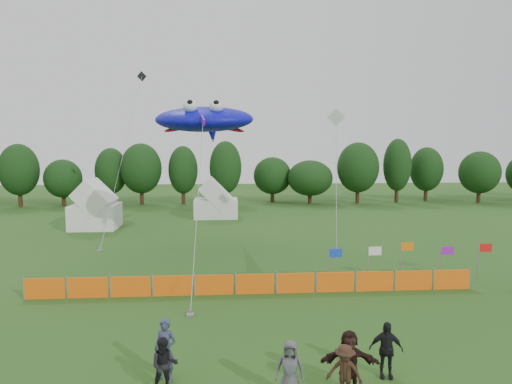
{
  "coord_description": "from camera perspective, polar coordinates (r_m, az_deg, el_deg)",
  "views": [
    {
      "loc": [
        -1.51,
        -13.89,
        7.07
      ],
      "look_at": [
        0.0,
        6.0,
        5.2
      ],
      "focal_mm": 32.0,
      "sensor_mm": 36.0,
      "label": 1
    }
  ],
  "objects": [
    {
      "name": "ground",
      "position": [
        15.66,
        1.79,
        -21.48
      ],
      "size": [
        160.0,
        160.0,
        0.0
      ],
      "primitive_type": "plane",
      "color": "#234C16",
      "rests_on": "ground"
    },
    {
      "name": "treeline",
      "position": [
        58.98,
        -1.31,
        2.54
      ],
      "size": [
        104.57,
        8.78,
        8.36
      ],
      "color": "#382314",
      "rests_on": "ground"
    },
    {
      "name": "tent_left",
      "position": [
        43.31,
        -19.45,
        -1.96
      ],
      "size": [
        4.02,
        4.02,
        3.55
      ],
      "color": "white",
      "rests_on": "ground"
    },
    {
      "name": "tent_right",
      "position": [
        47.53,
        -5.04,
        -1.27
      ],
      "size": [
        4.51,
        3.61,
        3.19
      ],
      "color": "white",
      "rests_on": "ground"
    },
    {
      "name": "barrier_fence",
      "position": [
        22.77,
        -0.14,
        -11.42
      ],
      "size": [
        21.9,
        0.06,
        1.0
      ],
      "color": "#FE630E",
      "rests_on": "ground"
    },
    {
      "name": "flag_row",
      "position": [
        25.42,
        18.38,
        -7.82
      ],
      "size": [
        8.73,
        0.72,
        2.14
      ],
      "color": "gray",
      "rests_on": "ground"
    },
    {
      "name": "spectator_a",
      "position": [
        15.0,
        -11.28,
        -18.76
      ],
      "size": [
        0.81,
        0.66,
        1.93
      ],
      "primitive_type": "imported",
      "rotation": [
        0.0,
        0.0,
        -0.32
      ],
      "color": "#343A57",
      "rests_on": "ground"
    },
    {
      "name": "spectator_b",
      "position": [
        14.39,
        -11.38,
        -20.49
      ],
      "size": [
        0.87,
        0.72,
        1.64
      ],
      "primitive_type": "imported",
      "rotation": [
        0.0,
        0.0,
        0.13
      ],
      "color": "black",
      "rests_on": "ground"
    },
    {
      "name": "spectator_c",
      "position": [
        14.0,
        11.05,
        -21.3
      ],
      "size": [
        1.21,
        1.04,
        1.63
      ],
      "primitive_type": "imported",
      "rotation": [
        0.0,
        0.0,
        -0.51
      ],
      "color": "#362015",
      "rests_on": "ground"
    },
    {
      "name": "spectator_d",
      "position": [
        15.48,
        15.94,
        -18.41
      ],
      "size": [
        1.1,
        0.61,
        1.77
      ],
      "primitive_type": "imported",
      "rotation": [
        0.0,
        0.0,
        -0.18
      ],
      "color": "black",
      "rests_on": "ground"
    },
    {
      "name": "spectator_e",
      "position": [
        13.91,
        4.26,
        -21.24
      ],
      "size": [
        0.91,
        0.69,
        1.69
      ],
      "primitive_type": "imported",
      "rotation": [
        0.0,
        0.0,
        -0.19
      ],
      "color": "#4C4C51",
      "rests_on": "ground"
    },
    {
      "name": "spectator_f",
      "position": [
        14.4,
        11.56,
        -20.04
      ],
      "size": [
        1.76,
        0.76,
        1.83
      ],
      "primitive_type": "imported",
      "rotation": [
        0.0,
        0.0,
        -0.13
      ],
      "color": "black",
      "rests_on": "ground"
    },
    {
      "name": "stingray_kite",
      "position": [
        31.26,
        -6.38,
        8.93
      ],
      "size": [
        7.1,
        20.6,
        10.24
      ],
      "color": "#1010E5",
      "rests_on": "ground"
    },
    {
      "name": "small_kite_white",
      "position": [
        34.14,
        9.99,
        5.45
      ],
      "size": [
        2.04,
        5.89,
        10.19
      ],
      "color": "white",
      "rests_on": "ground"
    },
    {
      "name": "small_kite_dark",
      "position": [
        39.55,
        -15.75,
        6.86
      ],
      "size": [
        1.85,
        11.76,
        14.24
      ],
      "color": "black",
      "rests_on": "ground"
    }
  ]
}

